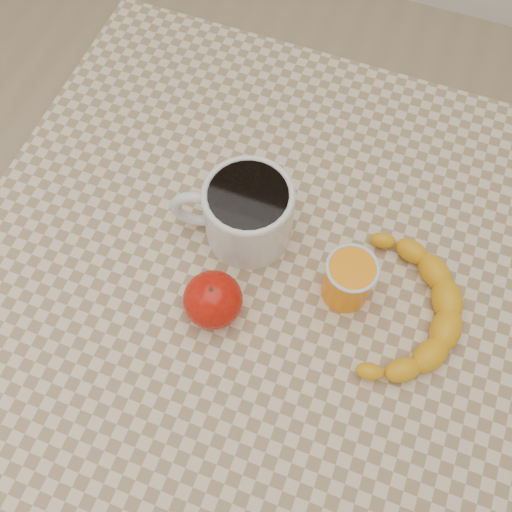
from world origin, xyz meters
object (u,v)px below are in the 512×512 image
(banana, at_px, (406,311))
(orange_juice_glass, at_px, (348,279))
(table, at_px, (256,286))
(coffee_mug, at_px, (246,211))
(apple, at_px, (213,300))

(banana, bearing_deg, orange_juice_glass, 175.70)
(table, height_order, coffee_mug, coffee_mug)
(table, distance_m, orange_juice_glass, 0.18)
(coffee_mug, xyz_separation_m, apple, (0.00, -0.12, -0.02))
(apple, bearing_deg, coffee_mug, 91.26)
(table, bearing_deg, coffee_mug, 126.08)
(table, bearing_deg, apple, -107.84)
(coffee_mug, bearing_deg, orange_juice_glass, -14.22)
(coffee_mug, height_order, orange_juice_glass, coffee_mug)
(table, relative_size, orange_juice_glass, 10.21)
(coffee_mug, height_order, apple, coffee_mug)
(coffee_mug, xyz_separation_m, orange_juice_glass, (0.15, -0.04, -0.01))
(apple, xyz_separation_m, banana, (0.23, 0.08, -0.02))
(orange_juice_glass, distance_m, apple, 0.17)
(coffee_mug, xyz_separation_m, banana, (0.24, -0.05, -0.04))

